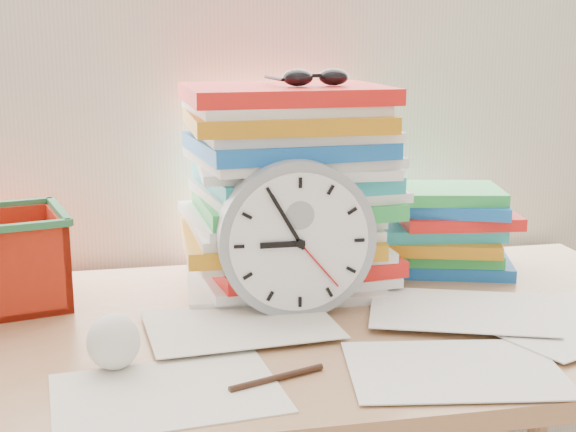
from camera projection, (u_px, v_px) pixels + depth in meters
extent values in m
cube|color=#A5764D|center=(273.00, 331.00, 1.27)|extent=(1.40, 0.70, 0.03)
cylinder|color=#A5764D|center=(538.00, 421.00, 1.77)|extent=(0.04, 0.04, 0.72)
cylinder|color=#8F969B|center=(296.00, 239.00, 1.28)|extent=(0.25, 0.05, 0.25)
sphere|color=white|center=(113.00, 341.00, 1.09)|extent=(0.08, 0.08, 0.08)
cylinder|color=black|center=(277.00, 378.00, 1.06)|extent=(0.14, 0.06, 0.01)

